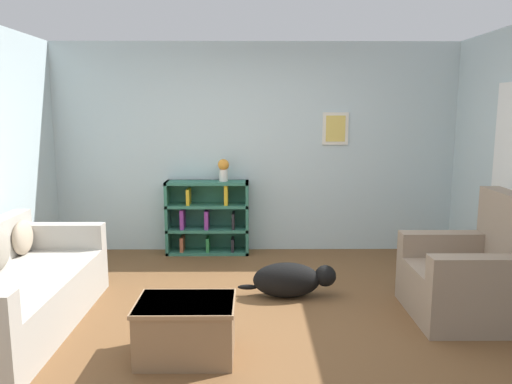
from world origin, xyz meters
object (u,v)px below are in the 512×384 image
(coffee_table, at_px, (186,327))
(dog, at_px, (291,280))
(bookshelf, at_px, (207,218))
(vase, at_px, (223,169))
(couch, at_px, (9,294))
(recliner_chair, at_px, (474,276))

(coffee_table, height_order, dog, coffee_table)
(bookshelf, distance_m, vase, 0.65)
(dog, relative_size, vase, 3.46)
(dog, bearing_deg, bookshelf, 121.47)
(couch, xyz_separation_m, bookshelf, (1.42, 2.22, 0.14))
(bookshelf, relative_size, coffee_table, 1.44)
(dog, distance_m, vase, 1.88)
(coffee_table, bearing_deg, bookshelf, 91.67)
(couch, bearing_deg, dog, 16.71)
(coffee_table, distance_m, dog, 1.44)
(coffee_table, relative_size, dog, 0.75)
(coffee_table, bearing_deg, dog, 53.86)
(couch, height_order, coffee_table, couch)
(dog, bearing_deg, coffee_table, -126.14)
(couch, height_order, vase, vase)
(vase, bearing_deg, recliner_chair, -40.69)
(vase, bearing_deg, coffee_table, -92.79)
(couch, height_order, bookshelf, bookshelf)
(couch, xyz_separation_m, coffee_table, (1.50, -0.46, -0.08))
(couch, distance_m, bookshelf, 2.64)
(bookshelf, xyz_separation_m, dog, (0.93, -1.52, -0.28))
(bookshelf, height_order, dog, bookshelf)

